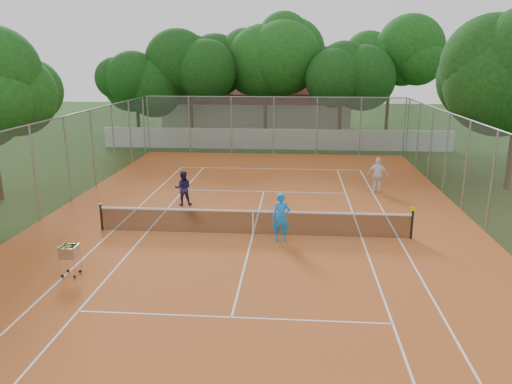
# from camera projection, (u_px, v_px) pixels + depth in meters

# --- Properties ---
(ground) EXTENTS (120.00, 120.00, 0.00)m
(ground) POSITION_uv_depth(u_px,v_px,m) (253.00, 235.00, 19.11)
(ground) COLOR #18380F
(ground) RESTS_ON ground
(court_pad) EXTENTS (18.00, 34.00, 0.02)m
(court_pad) POSITION_uv_depth(u_px,v_px,m) (253.00, 234.00, 19.11)
(court_pad) COLOR #B15522
(court_pad) RESTS_ON ground
(court_lines) EXTENTS (10.98, 23.78, 0.01)m
(court_lines) POSITION_uv_depth(u_px,v_px,m) (253.00, 234.00, 19.11)
(court_lines) COLOR white
(court_lines) RESTS_ON court_pad
(tennis_net) EXTENTS (11.88, 0.10, 0.98)m
(tennis_net) POSITION_uv_depth(u_px,v_px,m) (253.00, 222.00, 18.98)
(tennis_net) COLOR black
(tennis_net) RESTS_ON court_pad
(perimeter_fence) EXTENTS (18.00, 34.00, 4.00)m
(perimeter_fence) POSITION_uv_depth(u_px,v_px,m) (253.00, 184.00, 18.60)
(perimeter_fence) COLOR slate
(perimeter_fence) RESTS_ON ground
(boundary_wall) EXTENTS (26.00, 0.30, 1.50)m
(boundary_wall) POSITION_uv_depth(u_px,v_px,m) (275.00, 139.00, 37.22)
(boundary_wall) COLOR white
(boundary_wall) RESTS_ON ground
(clubhouse) EXTENTS (16.40, 9.00, 4.40)m
(clubhouse) POSITION_uv_depth(u_px,v_px,m) (258.00, 107.00, 46.64)
(clubhouse) COLOR beige
(clubhouse) RESTS_ON ground
(tropical_trees) EXTENTS (29.00, 19.00, 10.00)m
(tropical_trees) POSITION_uv_depth(u_px,v_px,m) (277.00, 79.00, 39.02)
(tropical_trees) COLOR black
(tropical_trees) RESTS_ON ground
(player_near) EXTENTS (0.69, 0.47, 1.81)m
(player_near) POSITION_uv_depth(u_px,v_px,m) (281.00, 217.00, 18.19)
(player_near) COLOR #1B85E5
(player_near) RESTS_ON court_pad
(player_far_left) EXTENTS (0.86, 0.72, 1.59)m
(player_far_left) POSITION_uv_depth(u_px,v_px,m) (183.00, 188.00, 22.78)
(player_far_left) COLOR #231B52
(player_far_left) RESTS_ON court_pad
(player_far_right) EXTENTS (1.11, 0.67, 1.76)m
(player_far_right) POSITION_uv_depth(u_px,v_px,m) (378.00, 175.00, 24.98)
(player_far_right) COLOR white
(player_far_right) RESTS_ON court_pad
(ball_hopper) EXTENTS (0.55, 0.55, 1.06)m
(ball_hopper) POSITION_uv_depth(u_px,v_px,m) (70.00, 259.00, 15.33)
(ball_hopper) COLOR #ACADB3
(ball_hopper) RESTS_ON court_pad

